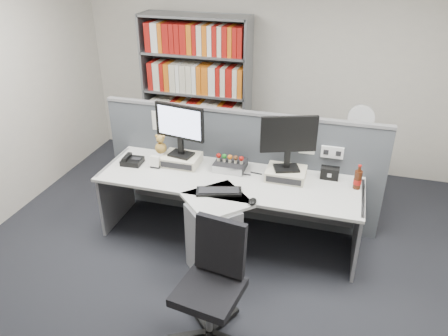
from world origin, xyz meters
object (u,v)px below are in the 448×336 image
(monitor_left, at_px, (180,126))
(monitor_right, at_px, (289,138))
(desk_fan, at_px, (361,121))
(office_chair, at_px, (213,281))
(filing_cabinet, at_px, (352,173))
(desk, at_px, (222,213))
(cola_bottle, at_px, (358,180))
(desk_phone, at_px, (132,161))
(speaker, at_px, (330,173))
(desktop_pc, at_px, (230,165))
(desk_calendar, at_px, (155,163))
(mouse, at_px, (253,201))
(keyboard, at_px, (219,191))
(shelving_unit, at_px, (197,95))

(monitor_left, bearing_deg, monitor_right, 0.00)
(desk_fan, height_order, office_chair, desk_fan)
(filing_cabinet, distance_m, desk_fan, 0.66)
(desk, bearing_deg, office_chair, -77.55)
(monitor_left, distance_m, cola_bottle, 1.81)
(desk_phone, xyz_separation_m, speaker, (2.02, 0.26, 0.03))
(desk, bearing_deg, desktop_pc, 95.40)
(desktop_pc, relative_size, desk_calendar, 2.46)
(desk, relative_size, monitor_right, 4.73)
(desk_phone, bearing_deg, cola_bottle, 3.35)
(mouse, relative_size, speaker, 0.64)
(keyboard, bearing_deg, speaker, 30.42)
(keyboard, bearing_deg, desktop_pc, 93.06)
(filing_cabinet, bearing_deg, mouse, -119.14)
(desk_phone, relative_size, office_chair, 0.22)
(speaker, bearing_deg, cola_bottle, -25.10)
(desktop_pc, relative_size, keyboard, 0.70)
(desk, height_order, monitor_right, monitor_right)
(desk, xyz_separation_m, monitor_right, (0.54, 0.38, 0.69))
(desk, relative_size, desk_calendar, 20.54)
(keyboard, bearing_deg, monitor_right, 39.19)
(desk_calendar, bearing_deg, monitor_right, 6.28)
(desk_phone, bearing_deg, office_chair, -44.08)
(keyboard, distance_m, cola_bottle, 1.31)
(keyboard, relative_size, office_chair, 0.46)
(desk, height_order, keyboard, keyboard)
(keyboard, distance_m, shelving_unit, 2.12)
(desk_fan, bearing_deg, desk, -130.62)
(monitor_left, relative_size, desk_calendar, 4.35)
(filing_cabinet, bearing_deg, shelving_unit, 167.93)
(office_chair, bearing_deg, filing_cabinet, 67.80)
(keyboard, bearing_deg, desk_calendar, 158.60)
(desk_calendar, relative_size, speaker, 0.71)
(desktop_pc, height_order, mouse, desktop_pc)
(desk_phone, xyz_separation_m, filing_cabinet, (2.26, 1.16, -0.40))
(speaker, xyz_separation_m, shelving_unit, (-1.85, 1.35, 0.20))
(desktop_pc, distance_m, filing_cabinet, 1.63)
(desk, relative_size, cola_bottle, 10.57)
(desk_fan, bearing_deg, desk_phone, -152.96)
(office_chair, bearing_deg, keyboard, 104.10)
(monitor_right, distance_m, desk_calendar, 1.39)
(shelving_unit, bearing_deg, cola_bottle, -34.81)
(keyboard, bearing_deg, monitor_left, 140.51)
(keyboard, distance_m, filing_cabinet, 1.94)
(mouse, distance_m, speaker, 0.91)
(speaker, distance_m, filing_cabinet, 1.03)
(desktop_pc, bearing_deg, office_chair, -79.61)
(shelving_unit, bearing_deg, monitor_left, -76.95)
(monitor_right, height_order, keyboard, monitor_right)
(mouse, xyz_separation_m, office_chair, (-0.11, -0.84, -0.22))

